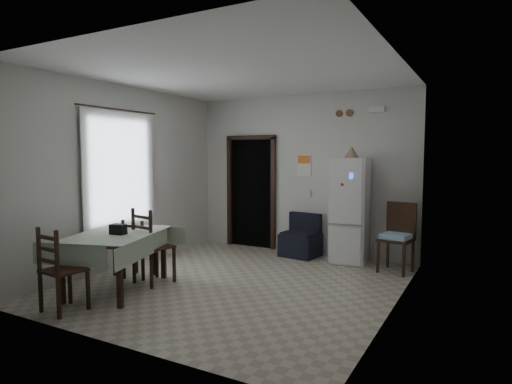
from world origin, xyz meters
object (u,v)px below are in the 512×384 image
at_px(navy_seat, 301,235).
at_px(dining_chair_far_left, 139,248).
at_px(dining_table, 117,262).
at_px(dining_chair_far_right, 154,245).
at_px(dining_chair_near_head, 64,269).
at_px(fridge, 350,210).
at_px(corner_chair, 396,238).

bearing_deg(navy_seat, dining_chair_far_left, -116.44).
relative_size(dining_table, dining_chair_far_left, 1.69).
relative_size(dining_chair_far_right, dining_chair_near_head, 1.08).
bearing_deg(fridge, navy_seat, 175.82).
relative_size(navy_seat, dining_chair_far_left, 0.87).
bearing_deg(dining_chair_far_left, dining_table, 96.40).
relative_size(fridge, dining_chair_far_left, 2.03).
bearing_deg(dining_chair_near_head, dining_chair_far_left, -74.69).
height_order(dining_table, dining_chair_far_left, dining_chair_far_left).
xyz_separation_m(navy_seat, dining_chair_near_head, (-1.32, -3.82, 0.12)).
bearing_deg(dining_table, fridge, 34.79).
xyz_separation_m(navy_seat, dining_table, (-1.39, -2.96, 0.01)).
bearing_deg(dining_chair_far_right, navy_seat, -105.01).
xyz_separation_m(fridge, corner_chair, (0.80, -0.28, -0.34)).
bearing_deg(navy_seat, fridge, 7.35).
bearing_deg(dining_table, navy_seat, 47.28).
distance_m(dining_table, dining_chair_near_head, 0.87).
bearing_deg(fridge, dining_chair_far_right, -134.00).
distance_m(dining_table, dining_chair_far_right, 0.54).
relative_size(dining_chair_far_left, dining_chair_near_head, 0.88).
bearing_deg(corner_chair, navy_seat, -179.65).
relative_size(fridge, dining_chair_near_head, 1.78).
height_order(navy_seat, dining_table, dining_table).
height_order(dining_chair_far_left, dining_chair_far_right, dining_chair_far_right).
xyz_separation_m(fridge, dining_chair_far_right, (-2.07, -2.48, -0.34)).
distance_m(navy_seat, corner_chair, 1.72).
distance_m(corner_chair, dining_table, 4.08).
bearing_deg(dining_chair_far_right, corner_chair, -132.15).
xyz_separation_m(navy_seat, corner_chair, (1.69, -0.28, 0.16)).
bearing_deg(dining_chair_near_head, fridge, -114.64).
distance_m(fridge, dining_chair_near_head, 4.43).
xyz_separation_m(dining_chair_far_left, dining_chair_far_right, (0.40, -0.13, 0.10)).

